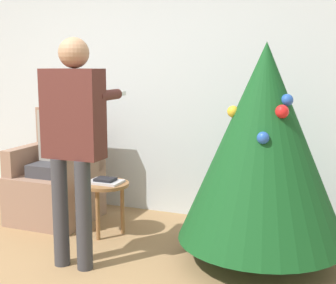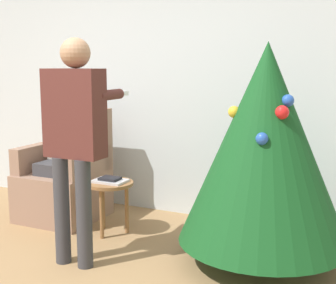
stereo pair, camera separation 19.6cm
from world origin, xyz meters
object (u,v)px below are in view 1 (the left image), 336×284
object	(u,v)px
christmas_tree	(264,143)
person_standing	(73,130)
person_seated	(55,149)
side_stool	(106,191)
armchair	(58,182)

from	to	relation	value
christmas_tree	person_standing	world-z (taller)	person_standing
person_seated	side_stool	world-z (taller)	person_seated
side_stool	armchair	bearing A→B (deg)	161.95
christmas_tree	armchair	size ratio (longest dim) A/B	1.55
person_seated	person_standing	distance (m)	1.18
person_standing	armchair	bearing A→B (deg)	131.77
christmas_tree	side_stool	world-z (taller)	christmas_tree
person_seated	christmas_tree	bearing A→B (deg)	-6.78
christmas_tree	side_stool	xyz separation A→B (m)	(-1.42, 0.07, -0.54)
armchair	person_standing	bearing A→B (deg)	-48.23
christmas_tree	person_standing	xyz separation A→B (m)	(-1.31, -0.58, 0.11)
person_seated	person_standing	bearing A→B (deg)	-47.08
armchair	person_seated	world-z (taller)	person_seated
christmas_tree	person_seated	size ratio (longest dim) A/B	1.32
armchair	side_stool	size ratio (longest dim) A/B	2.27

